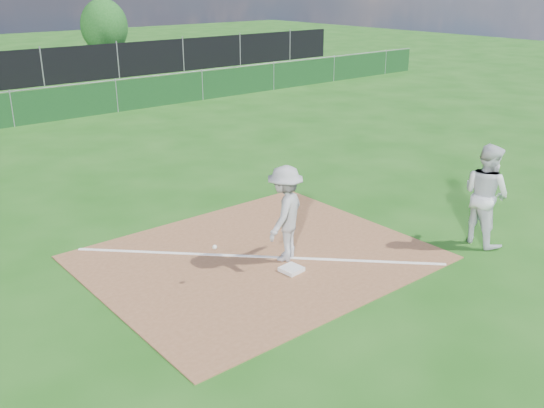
% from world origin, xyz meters
% --- Properties ---
extents(ground, '(90.00, 90.00, 0.00)m').
position_xyz_m(ground, '(0.00, 10.00, 0.00)').
color(ground, '#174D10').
rests_on(ground, ground).
extents(infield_dirt, '(6.00, 5.00, 0.02)m').
position_xyz_m(infield_dirt, '(0.00, 1.00, 0.01)').
color(infield_dirt, brown).
rests_on(infield_dirt, ground).
extents(foul_line, '(5.01, 5.01, 0.01)m').
position_xyz_m(foul_line, '(0.00, 1.00, 0.03)').
color(foul_line, white).
rests_on(foul_line, infield_dirt).
extents(green_fence, '(44.00, 0.05, 1.20)m').
position_xyz_m(green_fence, '(0.00, 15.00, 0.60)').
color(green_fence, '#0E3314').
rests_on(green_fence, ground).
extents(first_base, '(0.38, 0.38, 0.07)m').
position_xyz_m(first_base, '(0.10, 0.14, 0.06)').
color(first_base, silver).
rests_on(first_base, infield_dirt).
extents(play_at_first, '(2.24, 1.15, 1.80)m').
position_xyz_m(play_at_first, '(0.36, 0.63, 0.92)').
color(play_at_first, '#A9A9AC').
rests_on(play_at_first, infield_dirt).
extents(runner, '(0.91, 1.09, 2.02)m').
position_xyz_m(runner, '(3.89, -1.26, 1.01)').
color(runner, silver).
rests_on(runner, ground).
extents(car_right, '(4.23, 1.80, 1.22)m').
position_xyz_m(car_right, '(5.49, 27.49, 0.62)').
color(car_right, black).
rests_on(car_right, parking_lot).
extents(tree_right, '(3.14, 3.14, 3.73)m').
position_xyz_m(tree_right, '(11.91, 32.85, 1.92)').
color(tree_right, '#382316').
rests_on(tree_right, ground).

